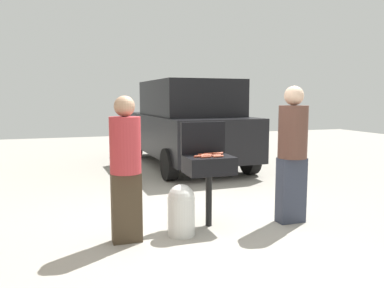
# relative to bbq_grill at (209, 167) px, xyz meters

# --- Properties ---
(ground_plane) EXTENTS (24.00, 24.00, 0.00)m
(ground_plane) POSITION_rel_bbq_grill_xyz_m (-0.15, 0.01, -0.76)
(ground_plane) COLOR #9E998E
(bbq_grill) EXTENTS (0.60, 0.44, 0.90)m
(bbq_grill) POSITION_rel_bbq_grill_xyz_m (0.00, 0.00, 0.00)
(bbq_grill) COLOR black
(bbq_grill) RESTS_ON ground
(grill_lid_open) EXTENTS (0.60, 0.05, 0.42)m
(grill_lid_open) POSITION_rel_bbq_grill_xyz_m (0.00, 0.22, 0.35)
(grill_lid_open) COLOR black
(grill_lid_open) RESTS_ON bbq_grill
(hot_dog_0) EXTENTS (0.13, 0.03, 0.03)m
(hot_dog_0) POSITION_rel_bbq_grill_xyz_m (0.08, -0.11, 0.15)
(hot_dog_0) COLOR #C6593D
(hot_dog_0) RESTS_ON bbq_grill
(hot_dog_1) EXTENTS (0.13, 0.03, 0.03)m
(hot_dog_1) POSITION_rel_bbq_grill_xyz_m (-0.08, -0.10, 0.15)
(hot_dog_1) COLOR #B74C33
(hot_dog_1) RESTS_ON bbq_grill
(hot_dog_2) EXTENTS (0.13, 0.04, 0.03)m
(hot_dog_2) POSITION_rel_bbq_grill_xyz_m (-0.04, -0.01, 0.15)
(hot_dog_2) COLOR #AD4228
(hot_dog_2) RESTS_ON bbq_grill
(hot_dog_3) EXTENTS (0.13, 0.03, 0.03)m
(hot_dog_3) POSITION_rel_bbq_grill_xyz_m (-0.15, -0.04, 0.15)
(hot_dog_3) COLOR #AD4228
(hot_dog_3) RESTS_ON bbq_grill
(hot_dog_4) EXTENTS (0.13, 0.03, 0.03)m
(hot_dog_4) POSITION_rel_bbq_grill_xyz_m (0.08, -0.05, 0.15)
(hot_dog_4) COLOR #C6593D
(hot_dog_4) RESTS_ON bbq_grill
(hot_dog_5) EXTENTS (0.13, 0.04, 0.03)m
(hot_dog_5) POSITION_rel_bbq_grill_xyz_m (0.16, 0.10, 0.15)
(hot_dog_5) COLOR #AD4228
(hot_dog_5) RESTS_ON bbq_grill
(hot_dog_6) EXTENTS (0.13, 0.03, 0.03)m
(hot_dog_6) POSITION_rel_bbq_grill_xyz_m (0.04, 0.12, 0.15)
(hot_dog_6) COLOR #AD4228
(hot_dog_6) RESTS_ON bbq_grill
(hot_dog_7) EXTENTS (0.13, 0.04, 0.03)m
(hot_dog_7) POSITION_rel_bbq_grill_xyz_m (-0.05, 0.07, 0.15)
(hot_dog_7) COLOR #AD4228
(hot_dog_7) RESTS_ON bbq_grill
(hot_dog_8) EXTENTS (0.13, 0.04, 0.03)m
(hot_dog_8) POSITION_rel_bbq_grill_xyz_m (-0.02, 0.03, 0.15)
(hot_dog_8) COLOR #B74C33
(hot_dog_8) RESTS_ON bbq_grill
(hot_dog_9) EXTENTS (0.13, 0.03, 0.03)m
(hot_dog_9) POSITION_rel_bbq_grill_xyz_m (0.18, 0.14, 0.15)
(hot_dog_9) COLOR #C6593D
(hot_dog_9) RESTS_ON bbq_grill
(propane_tank) EXTENTS (0.32, 0.32, 0.62)m
(propane_tank) POSITION_rel_bbq_grill_xyz_m (-0.43, -0.22, -0.44)
(propane_tank) COLOR silver
(propane_tank) RESTS_ON ground
(person_left) EXTENTS (0.35, 0.35, 1.65)m
(person_left) POSITION_rel_bbq_grill_xyz_m (-1.08, -0.22, 0.14)
(person_left) COLOR #3F3323
(person_left) RESTS_ON ground
(person_right) EXTENTS (0.37, 0.37, 1.78)m
(person_right) POSITION_rel_bbq_grill_xyz_m (1.08, -0.19, 0.21)
(person_right) COLOR #333847
(person_right) RESTS_ON ground
(parked_minivan) EXTENTS (2.17, 4.47, 2.02)m
(parked_minivan) POSITION_rel_bbq_grill_xyz_m (1.07, 4.29, 0.27)
(parked_minivan) COLOR black
(parked_minivan) RESTS_ON ground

